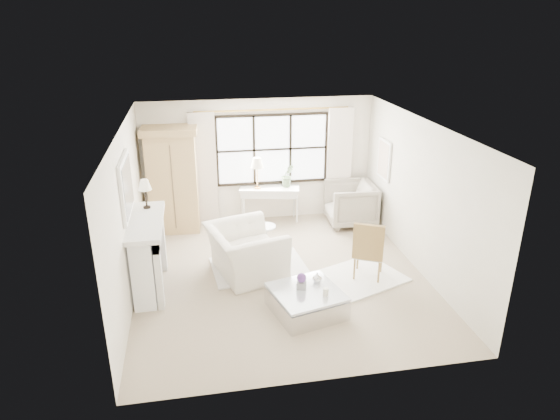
# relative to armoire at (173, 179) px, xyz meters

# --- Properties ---
(floor) EXTENTS (5.50, 5.50, 0.00)m
(floor) POSITION_rel_armoire_xyz_m (1.85, -2.42, -1.14)
(floor) COLOR tan
(floor) RESTS_ON ground
(ceiling) EXTENTS (5.50, 5.50, 0.00)m
(ceiling) POSITION_rel_armoire_xyz_m (1.85, -2.42, 1.56)
(ceiling) COLOR silver
(ceiling) RESTS_ON ground
(wall_back) EXTENTS (5.00, 0.00, 5.00)m
(wall_back) POSITION_rel_armoire_xyz_m (1.85, 0.33, 0.21)
(wall_back) COLOR white
(wall_back) RESTS_ON ground
(wall_front) EXTENTS (5.00, 0.00, 5.00)m
(wall_front) POSITION_rel_armoire_xyz_m (1.85, -5.17, 0.21)
(wall_front) COLOR white
(wall_front) RESTS_ON ground
(wall_left) EXTENTS (0.00, 5.50, 5.50)m
(wall_left) POSITION_rel_armoire_xyz_m (-0.65, -2.42, 0.21)
(wall_left) COLOR silver
(wall_left) RESTS_ON ground
(wall_right) EXTENTS (0.00, 5.50, 5.50)m
(wall_right) POSITION_rel_armoire_xyz_m (4.35, -2.42, 0.21)
(wall_right) COLOR beige
(wall_right) RESTS_ON ground
(window_pane) EXTENTS (2.40, 0.02, 1.50)m
(window_pane) POSITION_rel_armoire_xyz_m (2.15, 0.31, 0.46)
(window_pane) COLOR white
(window_pane) RESTS_ON wall_back
(window_frame) EXTENTS (2.50, 0.04, 1.50)m
(window_frame) POSITION_rel_armoire_xyz_m (2.15, 0.30, 0.46)
(window_frame) COLOR black
(window_frame) RESTS_ON wall_back
(curtain_rod) EXTENTS (3.30, 0.04, 0.04)m
(curtain_rod) POSITION_rel_armoire_xyz_m (2.15, 0.25, 1.33)
(curtain_rod) COLOR #AE863C
(curtain_rod) RESTS_ON wall_back
(curtain_left) EXTENTS (0.55, 0.10, 2.47)m
(curtain_left) POSITION_rel_armoire_xyz_m (0.65, 0.23, 0.10)
(curtain_left) COLOR beige
(curtain_left) RESTS_ON ground
(curtain_right) EXTENTS (0.55, 0.10, 2.47)m
(curtain_right) POSITION_rel_armoire_xyz_m (3.65, 0.23, 0.10)
(curtain_right) COLOR white
(curtain_right) RESTS_ON ground
(fireplace) EXTENTS (0.58, 1.66, 1.26)m
(fireplace) POSITION_rel_armoire_xyz_m (-0.42, -2.42, -0.49)
(fireplace) COLOR silver
(fireplace) RESTS_ON ground
(mirror_frame) EXTENTS (0.05, 1.15, 0.95)m
(mirror_frame) POSITION_rel_armoire_xyz_m (-0.62, -2.42, 0.70)
(mirror_frame) COLOR white
(mirror_frame) RESTS_ON wall_left
(mirror_glass) EXTENTS (0.02, 1.00, 0.80)m
(mirror_glass) POSITION_rel_armoire_xyz_m (-0.59, -2.42, 0.70)
(mirror_glass) COLOR #B9BDC5
(mirror_glass) RESTS_ON wall_left
(art_frame) EXTENTS (0.04, 0.62, 0.82)m
(art_frame) POSITION_rel_armoire_xyz_m (4.32, -0.72, 0.41)
(art_frame) COLOR silver
(art_frame) RESTS_ON wall_right
(art_canvas) EXTENTS (0.01, 0.52, 0.72)m
(art_canvas) POSITION_rel_armoire_xyz_m (4.30, -0.72, 0.41)
(art_canvas) COLOR beige
(art_canvas) RESTS_ON wall_right
(mantel_lamp) EXTENTS (0.22, 0.22, 0.51)m
(mantel_lamp) POSITION_rel_armoire_xyz_m (-0.39, -1.90, 0.51)
(mantel_lamp) COLOR black
(mantel_lamp) RESTS_ON fireplace
(armoire) EXTENTS (1.16, 0.76, 2.24)m
(armoire) POSITION_rel_armoire_xyz_m (0.00, 0.00, 0.00)
(armoire) COLOR tan
(armoire) RESTS_ON floor
(console_table) EXTENTS (1.37, 0.71, 0.80)m
(console_table) POSITION_rel_armoire_xyz_m (2.05, 0.09, -0.74)
(console_table) COLOR silver
(console_table) RESTS_ON floor
(console_lamp) EXTENTS (0.28, 0.28, 0.69)m
(console_lamp) POSITION_rel_armoire_xyz_m (1.78, 0.09, 0.22)
(console_lamp) COLOR #B88340
(console_lamp) RESTS_ON console_table
(orchid_plant) EXTENTS (0.30, 0.25, 0.52)m
(orchid_plant) POSITION_rel_armoire_xyz_m (2.45, 0.08, -0.08)
(orchid_plant) COLOR #566E49
(orchid_plant) RESTS_ON console_table
(side_table) EXTENTS (0.40, 0.40, 0.51)m
(side_table) POSITION_rel_armoire_xyz_m (1.75, -1.30, -0.81)
(side_table) COLOR silver
(side_table) RESTS_ON floor
(rug_left) EXTENTS (1.78, 1.34, 0.03)m
(rug_left) POSITION_rel_armoire_xyz_m (1.51, -2.05, -1.12)
(rug_left) COLOR silver
(rug_left) RESTS_ON floor
(rug_right) EXTENTS (1.86, 1.65, 0.03)m
(rug_right) POSITION_rel_armoire_xyz_m (3.15, -2.75, -1.13)
(rug_right) COLOR white
(rug_right) RESTS_ON floor
(club_armchair) EXTENTS (1.49, 1.61, 0.88)m
(club_armchair) POSITION_rel_armoire_xyz_m (1.25, -2.21, -0.70)
(club_armchair) COLOR white
(club_armchair) RESTS_ON floor
(wingback_chair) EXTENTS (1.08, 1.05, 0.94)m
(wingback_chair) POSITION_rel_armoire_xyz_m (3.78, -0.35, -0.67)
(wingback_chair) COLOR #9F9786
(wingback_chair) RESTS_ON floor
(french_chair) EXTENTS (0.65, 0.65, 1.08)m
(french_chair) POSITION_rel_armoire_xyz_m (3.34, -2.74, -0.83)
(french_chair) COLOR #9E7B42
(french_chair) RESTS_ON floor
(coffee_table) EXTENTS (1.22, 1.22, 0.38)m
(coffee_table) POSITION_rel_armoire_xyz_m (2.04, -3.61, -0.96)
(coffee_table) COLOR silver
(coffee_table) RESTS_ON floor
(planter_box) EXTENTS (0.18, 0.18, 0.11)m
(planter_box) POSITION_rel_armoire_xyz_m (1.97, -3.52, -0.71)
(planter_box) COLOR gray
(planter_box) RESTS_ON coffee_table
(planter_flowers) EXTENTS (0.15, 0.15, 0.15)m
(planter_flowers) POSITION_rel_armoire_xyz_m (1.97, -3.52, -0.58)
(planter_flowers) COLOR #583078
(planter_flowers) RESTS_ON planter_box
(pillar_candle) EXTENTS (0.08, 0.08, 0.12)m
(pillar_candle) POSITION_rel_armoire_xyz_m (2.29, -3.79, -0.70)
(pillar_candle) COLOR silver
(pillar_candle) RESTS_ON coffee_table
(coffee_vase) EXTENTS (0.17, 0.17, 0.16)m
(coffee_vase) POSITION_rel_armoire_xyz_m (2.26, -3.38, -0.68)
(coffee_vase) COLOR silver
(coffee_vase) RESTS_ON coffee_table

